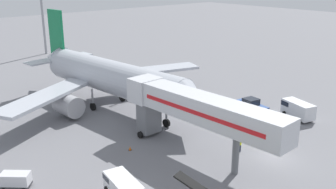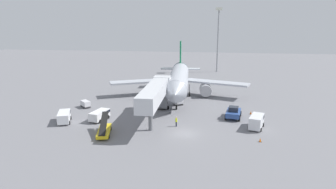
{
  "view_description": "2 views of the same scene",
  "coord_description": "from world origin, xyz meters",
  "px_view_note": "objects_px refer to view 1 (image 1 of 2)",
  "views": [
    {
      "loc": [
        -33.8,
        -20.95,
        19.4
      ],
      "look_at": [
        -2.34,
        15.0,
        4.0
      ],
      "focal_mm": 41.47,
      "sensor_mm": 36.0,
      "label": 1
    },
    {
      "loc": [
        4.92,
        -46.19,
        17.9
      ],
      "look_at": [
        -5.67,
        16.76,
        2.6
      ],
      "focal_mm": 31.24,
      "sensor_mm": 36.0,
      "label": 2
    }
  ],
  "objects_px": {
    "baggage_cart_rear_right": "(16,180)",
    "pushback_tug": "(250,107)",
    "service_van_far_right": "(297,109)",
    "safety_cone_charlie": "(247,101)",
    "baggage_cart_near_left": "(149,114)",
    "jet_bridge": "(192,108)",
    "service_van_mid_center": "(123,186)",
    "ground_crew_worker_foreground": "(240,144)",
    "airplane_at_gate": "(109,77)",
    "safety_cone_bravo": "(130,148)"
  },
  "relations": [
    {
      "from": "baggage_cart_rear_right",
      "to": "pushback_tug",
      "type": "bearing_deg",
      "value": -4.14
    },
    {
      "from": "service_van_far_right",
      "to": "safety_cone_charlie",
      "type": "distance_m",
      "value": 8.4
    },
    {
      "from": "pushback_tug",
      "to": "service_van_far_right",
      "type": "relative_size",
      "value": 1.06
    },
    {
      "from": "baggage_cart_near_left",
      "to": "jet_bridge",
      "type": "bearing_deg",
      "value": -104.28
    },
    {
      "from": "jet_bridge",
      "to": "service_van_far_right",
      "type": "height_order",
      "value": "jet_bridge"
    },
    {
      "from": "pushback_tug",
      "to": "baggage_cart_rear_right",
      "type": "height_order",
      "value": "pushback_tug"
    },
    {
      "from": "service_van_mid_center",
      "to": "baggage_cart_near_left",
      "type": "bearing_deg",
      "value": 44.33
    },
    {
      "from": "baggage_cart_rear_right",
      "to": "safety_cone_charlie",
      "type": "bearing_deg",
      "value": 1.37
    },
    {
      "from": "safety_cone_charlie",
      "to": "ground_crew_worker_foreground",
      "type": "bearing_deg",
      "value": -145.04
    },
    {
      "from": "jet_bridge",
      "to": "service_van_mid_center",
      "type": "height_order",
      "value": "jet_bridge"
    },
    {
      "from": "pushback_tug",
      "to": "ground_crew_worker_foreground",
      "type": "distance_m",
      "value": 12.34
    },
    {
      "from": "baggage_cart_rear_right",
      "to": "safety_cone_charlie",
      "type": "distance_m",
      "value": 35.69
    },
    {
      "from": "baggage_cart_near_left",
      "to": "ground_crew_worker_foreground",
      "type": "relative_size",
      "value": 1.37
    },
    {
      "from": "airplane_at_gate",
      "to": "baggage_cart_near_left",
      "type": "distance_m",
      "value": 8.91
    },
    {
      "from": "safety_cone_charlie",
      "to": "safety_cone_bravo",
      "type": "bearing_deg",
      "value": -176.4
    },
    {
      "from": "jet_bridge",
      "to": "safety_cone_charlie",
      "type": "height_order",
      "value": "jet_bridge"
    },
    {
      "from": "airplane_at_gate",
      "to": "pushback_tug",
      "type": "relative_size",
      "value": 6.67
    },
    {
      "from": "pushback_tug",
      "to": "safety_cone_bravo",
      "type": "relative_size",
      "value": 10.9
    },
    {
      "from": "service_van_mid_center",
      "to": "airplane_at_gate",
      "type": "bearing_deg",
      "value": 59.56
    },
    {
      "from": "baggage_cart_rear_right",
      "to": "ground_crew_worker_foreground",
      "type": "bearing_deg",
      "value": -22.56
    },
    {
      "from": "airplane_at_gate",
      "to": "safety_cone_charlie",
      "type": "distance_m",
      "value": 21.21
    },
    {
      "from": "service_van_far_right",
      "to": "baggage_cart_rear_right",
      "type": "height_order",
      "value": "service_van_far_right"
    },
    {
      "from": "ground_crew_worker_foreground",
      "to": "pushback_tug",
      "type": "bearing_deg",
      "value": 32.69
    },
    {
      "from": "jet_bridge",
      "to": "baggage_cart_rear_right",
      "type": "height_order",
      "value": "jet_bridge"
    },
    {
      "from": "service_van_far_right",
      "to": "safety_cone_bravo",
      "type": "relative_size",
      "value": 10.27
    },
    {
      "from": "service_van_mid_center",
      "to": "ground_crew_worker_foreground",
      "type": "height_order",
      "value": "service_van_mid_center"
    },
    {
      "from": "ground_crew_worker_foreground",
      "to": "safety_cone_charlie",
      "type": "distance_m",
      "value": 17.17
    },
    {
      "from": "baggage_cart_near_left",
      "to": "ground_crew_worker_foreground",
      "type": "distance_m",
      "value": 14.36
    },
    {
      "from": "jet_bridge",
      "to": "service_van_far_right",
      "type": "distance_m",
      "value": 19.03
    },
    {
      "from": "airplane_at_gate",
      "to": "safety_cone_bravo",
      "type": "distance_m",
      "value": 15.95
    },
    {
      "from": "service_van_mid_center",
      "to": "service_van_far_right",
      "type": "bearing_deg",
      "value": 0.68
    },
    {
      "from": "ground_crew_worker_foreground",
      "to": "safety_cone_bravo",
      "type": "relative_size",
      "value": 3.64
    },
    {
      "from": "ground_crew_worker_foreground",
      "to": "airplane_at_gate",
      "type": "bearing_deg",
      "value": 96.51
    },
    {
      "from": "airplane_at_gate",
      "to": "service_van_far_right",
      "type": "height_order",
      "value": "airplane_at_gate"
    },
    {
      "from": "service_van_mid_center",
      "to": "safety_cone_bravo",
      "type": "xyz_separation_m",
      "value": [
        6.01,
        7.23,
        -0.83
      ]
    },
    {
      "from": "service_van_far_right",
      "to": "baggage_cart_near_left",
      "type": "bearing_deg",
      "value": 140.88
    },
    {
      "from": "airplane_at_gate",
      "to": "service_van_far_right",
      "type": "bearing_deg",
      "value": -51.31
    },
    {
      "from": "service_van_mid_center",
      "to": "safety_cone_charlie",
      "type": "distance_m",
      "value": 30.34
    },
    {
      "from": "jet_bridge",
      "to": "safety_cone_charlie",
      "type": "relative_size",
      "value": 32.97
    },
    {
      "from": "airplane_at_gate",
      "to": "safety_cone_charlie",
      "type": "height_order",
      "value": "airplane_at_gate"
    },
    {
      "from": "jet_bridge",
      "to": "pushback_tug",
      "type": "height_order",
      "value": "jet_bridge"
    },
    {
      "from": "service_van_mid_center",
      "to": "baggage_cart_rear_right",
      "type": "height_order",
      "value": "service_van_mid_center"
    },
    {
      "from": "jet_bridge",
      "to": "baggage_cart_rear_right",
      "type": "relative_size",
      "value": 7.32
    },
    {
      "from": "jet_bridge",
      "to": "safety_cone_bravo",
      "type": "xyz_separation_m",
      "value": [
        -4.62,
        5.12,
        -5.12
      ]
    },
    {
      "from": "airplane_at_gate",
      "to": "baggage_cart_rear_right",
      "type": "bearing_deg",
      "value": -144.99
    },
    {
      "from": "jet_bridge",
      "to": "baggage_cart_near_left",
      "type": "height_order",
      "value": "jet_bridge"
    },
    {
      "from": "airplane_at_gate",
      "to": "baggage_cart_rear_right",
      "type": "relative_size",
      "value": 12.51
    },
    {
      "from": "service_van_far_right",
      "to": "baggage_cart_near_left",
      "type": "xyz_separation_m",
      "value": [
        -15.71,
        12.78,
        -0.48
      ]
    },
    {
      "from": "safety_cone_bravo",
      "to": "safety_cone_charlie",
      "type": "distance_m",
      "value": 23.1
    },
    {
      "from": "safety_cone_bravo",
      "to": "safety_cone_charlie",
      "type": "relative_size",
      "value": 0.78
    }
  ]
}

